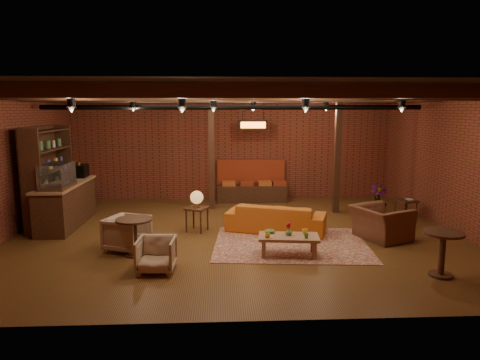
{
  "coord_description": "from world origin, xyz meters",
  "views": [
    {
      "loc": [
        -0.38,
        -9.33,
        2.82
      ],
      "look_at": [
        0.08,
        0.2,
        1.22
      ],
      "focal_mm": 32.0,
      "sensor_mm": 36.0,
      "label": 1
    }
  ],
  "objects_px": {
    "side_table_book": "(406,201)",
    "side_table_lamp": "(197,201)",
    "round_table_right": "(443,247)",
    "sofa": "(276,218)",
    "armchair_b": "(156,253)",
    "armchair_a": "(127,232)",
    "plant_tall": "(379,169)",
    "coffee_table": "(288,238)",
    "round_table_left": "(135,231)",
    "armchair_right": "(381,217)"
  },
  "relations": [
    {
      "from": "sofa",
      "to": "round_table_right",
      "type": "relative_size",
      "value": 2.87
    },
    {
      "from": "side_table_lamp",
      "to": "round_table_right",
      "type": "relative_size",
      "value": 1.22
    },
    {
      "from": "armchair_right",
      "to": "armchair_a",
      "type": "bearing_deg",
      "value": 72.82
    },
    {
      "from": "sofa",
      "to": "armchair_b",
      "type": "distance_m",
      "value": 3.37
    },
    {
      "from": "armchair_b",
      "to": "plant_tall",
      "type": "height_order",
      "value": "plant_tall"
    },
    {
      "from": "armchair_b",
      "to": "armchair_right",
      "type": "bearing_deg",
      "value": 22.54
    },
    {
      "from": "round_table_left",
      "to": "side_table_book",
      "type": "distance_m",
      "value": 6.88
    },
    {
      "from": "round_table_left",
      "to": "armchair_right",
      "type": "height_order",
      "value": "armchair_right"
    },
    {
      "from": "armchair_right",
      "to": "side_table_lamp",
      "type": "bearing_deg",
      "value": 56.33
    },
    {
      "from": "sofa",
      "to": "round_table_right",
      "type": "height_order",
      "value": "round_table_right"
    },
    {
      "from": "armchair_right",
      "to": "round_table_right",
      "type": "bearing_deg",
      "value": 164.12
    },
    {
      "from": "side_table_book",
      "to": "plant_tall",
      "type": "xyz_separation_m",
      "value": [
        -0.6,
        0.37,
        0.78
      ]
    },
    {
      "from": "side_table_lamp",
      "to": "armchair_right",
      "type": "relative_size",
      "value": 0.86
    },
    {
      "from": "side_table_lamp",
      "to": "armchair_right",
      "type": "xyz_separation_m",
      "value": [
        4.04,
        -0.8,
        -0.24
      ]
    },
    {
      "from": "round_table_right",
      "to": "coffee_table",
      "type": "bearing_deg",
      "value": 154.45
    },
    {
      "from": "plant_tall",
      "to": "armchair_a",
      "type": "bearing_deg",
      "value": -157.49
    },
    {
      "from": "sofa",
      "to": "armchair_b",
      "type": "relative_size",
      "value": 3.39
    },
    {
      "from": "armchair_right",
      "to": "side_table_book",
      "type": "xyz_separation_m",
      "value": [
        1.27,
        1.64,
        -0.01
      ]
    },
    {
      "from": "sofa",
      "to": "plant_tall",
      "type": "bearing_deg",
      "value": -136.39
    },
    {
      "from": "side_table_book",
      "to": "round_table_right",
      "type": "xyz_separation_m",
      "value": [
        -1.03,
        -3.76,
        0.05
      ]
    },
    {
      "from": "side_table_lamp",
      "to": "coffee_table",
      "type": "bearing_deg",
      "value": -43.61
    },
    {
      "from": "side_table_lamp",
      "to": "round_table_right",
      "type": "height_order",
      "value": "side_table_lamp"
    },
    {
      "from": "armchair_b",
      "to": "side_table_book",
      "type": "distance_m",
      "value": 6.76
    },
    {
      "from": "armchair_a",
      "to": "plant_tall",
      "type": "height_order",
      "value": "plant_tall"
    },
    {
      "from": "sofa",
      "to": "armchair_right",
      "type": "bearing_deg",
      "value": -178.32
    },
    {
      "from": "side_table_lamp",
      "to": "sofa",
      "type": "bearing_deg",
      "value": -3.5
    },
    {
      "from": "side_table_lamp",
      "to": "armchair_a",
      "type": "height_order",
      "value": "side_table_lamp"
    },
    {
      "from": "armchair_right",
      "to": "side_table_book",
      "type": "bearing_deg",
      "value": -60.28
    },
    {
      "from": "armchair_a",
      "to": "sofa",
      "type": "bearing_deg",
      "value": -48.22
    },
    {
      "from": "sofa",
      "to": "armchair_a",
      "type": "bearing_deg",
      "value": 39.57
    },
    {
      "from": "coffee_table",
      "to": "plant_tall",
      "type": "bearing_deg",
      "value": 46.0
    },
    {
      "from": "armchair_right",
      "to": "plant_tall",
      "type": "bearing_deg",
      "value": -40.98
    },
    {
      "from": "armchair_b",
      "to": "round_table_right",
      "type": "distance_m",
      "value": 4.89
    },
    {
      "from": "round_table_left",
      "to": "side_table_book",
      "type": "height_order",
      "value": "round_table_left"
    },
    {
      "from": "round_table_left",
      "to": "armchair_right",
      "type": "relative_size",
      "value": 0.66
    },
    {
      "from": "armchair_b",
      "to": "side_table_book",
      "type": "bearing_deg",
      "value": 32.02
    },
    {
      "from": "armchair_right",
      "to": "plant_tall",
      "type": "height_order",
      "value": "plant_tall"
    },
    {
      "from": "armchair_b",
      "to": "coffee_table",
      "type": "bearing_deg",
      "value": 18.87
    },
    {
      "from": "coffee_table",
      "to": "armchair_b",
      "type": "relative_size",
      "value": 1.83
    },
    {
      "from": "side_table_book",
      "to": "round_table_right",
      "type": "bearing_deg",
      "value": -105.3
    },
    {
      "from": "coffee_table",
      "to": "side_table_lamp",
      "type": "relative_size",
      "value": 1.27
    },
    {
      "from": "sofa",
      "to": "armchair_b",
      "type": "bearing_deg",
      "value": 63.21
    },
    {
      "from": "sofa",
      "to": "side_table_book",
      "type": "height_order",
      "value": "sofa"
    },
    {
      "from": "side_table_lamp",
      "to": "plant_tall",
      "type": "height_order",
      "value": "plant_tall"
    },
    {
      "from": "armchair_a",
      "to": "coffee_table",
      "type": "bearing_deg",
      "value": -77.1
    },
    {
      "from": "armchair_b",
      "to": "side_table_lamp",
      "type": "bearing_deg",
      "value": 79.41
    },
    {
      "from": "side_table_book",
      "to": "side_table_lamp",
      "type": "bearing_deg",
      "value": -171.04
    },
    {
      "from": "coffee_table",
      "to": "armchair_b",
      "type": "height_order",
      "value": "armchair_b"
    },
    {
      "from": "side_table_lamp",
      "to": "round_table_left",
      "type": "bearing_deg",
      "value": -124.76
    },
    {
      "from": "side_table_lamp",
      "to": "side_table_book",
      "type": "height_order",
      "value": "side_table_lamp"
    }
  ]
}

